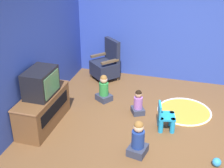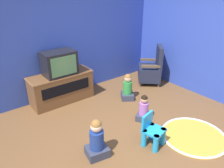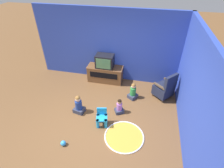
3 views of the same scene
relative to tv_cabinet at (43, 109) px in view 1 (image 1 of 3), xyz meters
name	(u,v)px [view 1 (image 1 of 3)]	position (x,y,z in m)	size (l,w,h in m)	color
ground_plane	(166,132)	(0.35, -2.21, -0.32)	(30.00, 30.00, 0.00)	brown
wall_back	(21,55)	(0.04, 0.33, 1.00)	(5.38, 0.12, 2.65)	#2D47B2
wall_right	(193,26)	(2.67, -2.41, 1.00)	(0.12, 5.60, 2.65)	#2D47B2
tv_cabinet	(43,109)	(0.00, 0.00, 0.00)	(1.32, 0.50, 0.62)	brown
television	(41,83)	(0.00, -0.02, 0.54)	(0.64, 0.44, 0.48)	black
black_armchair	(106,65)	(2.19, -0.53, 0.05)	(0.77, 0.77, 0.96)	brown
yellow_kid_chair	(165,119)	(0.46, -2.17, -0.11)	(0.36, 0.35, 0.52)	#1E99DB
play_mat	(184,111)	(1.16, -2.47, -0.31)	(1.07, 1.07, 0.04)	gold
child_watching_left	(138,140)	(-0.35, -1.84, -0.06)	(0.36, 0.33, 0.62)	#33384C
child_watching_center	(104,90)	(1.17, -0.80, -0.07)	(0.38, 0.39, 0.58)	#33384C
child_watching_right	(138,103)	(0.86, -1.59, -0.10)	(0.34, 0.32, 0.51)	#33384C
toy_ball	(217,162)	(-0.31, -3.07, -0.25)	(0.14, 0.14, 0.14)	#3399E5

